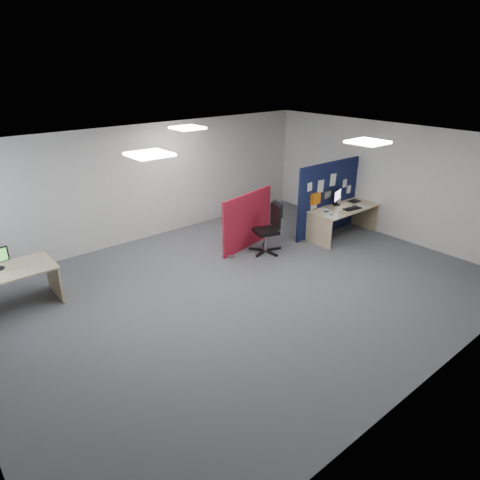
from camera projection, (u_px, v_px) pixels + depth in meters
floor at (244, 289)px, 8.12m from camera, size 9.00×9.00×0.00m
ceiling at (245, 146)px, 7.07m from camera, size 9.00×7.00×0.02m
wall_back at (149, 182)px, 10.08m from camera, size 9.00×0.02×2.70m
wall_front at (433, 300)px, 5.11m from camera, size 9.00×0.02×2.70m
wall_right at (388, 180)px, 10.24m from camera, size 0.02×7.00×2.70m
ceiling_lights at (235, 140)px, 7.75m from camera, size 4.10×4.10×0.04m
navy_divider at (329, 198)px, 10.46m from camera, size 2.17×0.30×1.79m
main_desk at (342, 214)px, 10.40m from camera, size 1.85×0.82×0.73m
monitor_main at (337, 196)px, 10.40m from camera, size 0.43×0.18×0.39m
keyboard at (352, 209)px, 10.19m from camera, size 0.47×0.25×0.02m
mouse at (354, 206)px, 10.39m from camera, size 0.11×0.08×0.03m
paper_tray at (355, 201)px, 10.74m from camera, size 0.30×0.24×0.01m
red_divider at (248, 221)px, 9.71m from camera, size 1.69×0.41×1.29m
office_chair at (271, 225)px, 9.47m from camera, size 0.75×0.72×1.13m
desk_papers at (338, 211)px, 10.03m from camera, size 1.43×0.74×0.00m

